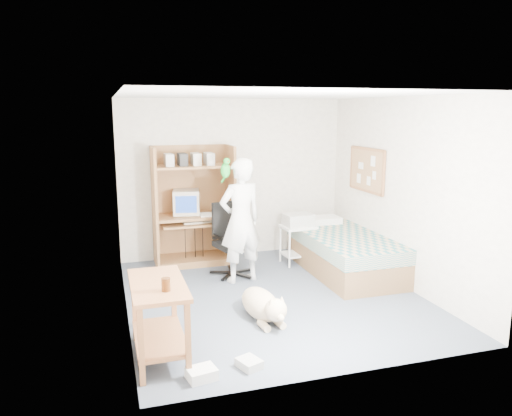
# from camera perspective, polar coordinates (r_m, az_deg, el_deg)

# --- Properties ---
(floor) EXTENTS (4.00, 4.00, 0.00)m
(floor) POSITION_cam_1_polar(r_m,az_deg,el_deg) (6.45, 1.96, -10.02)
(floor) COLOR #434D5B
(floor) RESTS_ON ground
(wall_back) EXTENTS (3.60, 0.02, 2.50)m
(wall_back) POSITION_cam_1_polar(r_m,az_deg,el_deg) (8.00, -2.63, 3.40)
(wall_back) COLOR beige
(wall_back) RESTS_ON floor
(wall_right) EXTENTS (0.02, 4.00, 2.50)m
(wall_right) POSITION_cam_1_polar(r_m,az_deg,el_deg) (6.90, 16.32, 1.71)
(wall_right) COLOR beige
(wall_right) RESTS_ON floor
(wall_left) EXTENTS (0.02, 4.00, 2.50)m
(wall_left) POSITION_cam_1_polar(r_m,az_deg,el_deg) (5.79, -15.07, 0.02)
(wall_left) COLOR beige
(wall_left) RESTS_ON floor
(ceiling) EXTENTS (3.60, 4.00, 0.02)m
(ceiling) POSITION_cam_1_polar(r_m,az_deg,el_deg) (6.01, 2.12, 12.78)
(ceiling) COLOR white
(ceiling) RESTS_ON wall_back
(computer_hutch) EXTENTS (1.20, 0.63, 1.80)m
(computer_hutch) POSITION_cam_1_polar(r_m,az_deg,el_deg) (7.68, -7.18, -0.25)
(computer_hutch) COLOR brown
(computer_hutch) RESTS_ON floor
(bed) EXTENTS (1.02, 2.02, 0.66)m
(bed) POSITION_cam_1_polar(r_m,az_deg,el_deg) (7.38, 10.03, -5.06)
(bed) COLOR brown
(bed) RESTS_ON floor
(side_desk) EXTENTS (0.50, 1.00, 0.75)m
(side_desk) POSITION_cam_1_polar(r_m,az_deg,el_deg) (4.86, -11.07, -11.25)
(side_desk) COLOR brown
(side_desk) RESTS_ON floor
(corkboard) EXTENTS (0.04, 0.94, 0.66)m
(corkboard) POSITION_cam_1_polar(r_m,az_deg,el_deg) (7.62, 12.54, 4.27)
(corkboard) COLOR #8B5E3E
(corkboard) RESTS_ON wall_right
(office_chair) EXTENTS (0.58, 0.58, 1.03)m
(office_chair) POSITION_cam_1_polar(r_m,az_deg,el_deg) (7.15, -2.87, -4.78)
(office_chair) COLOR black
(office_chair) RESTS_ON floor
(person) EXTENTS (0.70, 0.55, 1.71)m
(person) POSITION_cam_1_polar(r_m,az_deg,el_deg) (6.76, -1.76, -1.45)
(person) COLOR white
(person) RESTS_ON floor
(parrot) EXTENTS (0.13, 0.22, 0.35)m
(parrot) POSITION_cam_1_polar(r_m,az_deg,el_deg) (6.61, -3.49, 4.47)
(parrot) COLOR #13871F
(parrot) RESTS_ON person
(dog) EXTENTS (0.42, 1.08, 0.40)m
(dog) POSITION_cam_1_polar(r_m,az_deg,el_deg) (5.71, 0.76, -10.99)
(dog) COLOR beige
(dog) RESTS_ON floor
(printer_cart) EXTENTS (0.52, 0.43, 0.60)m
(printer_cart) POSITION_cam_1_polar(r_m,az_deg,el_deg) (7.68, 4.81, -3.46)
(printer_cart) COLOR white
(printer_cart) RESTS_ON floor
(printer) EXTENTS (0.44, 0.35, 0.18)m
(printer) POSITION_cam_1_polar(r_m,az_deg,el_deg) (7.61, 4.85, -1.34)
(printer) COLOR #B7B7B2
(printer) RESTS_ON printer_cart
(crt_monitor) EXTENTS (0.45, 0.47, 0.37)m
(crt_monitor) POSITION_cam_1_polar(r_m,az_deg,el_deg) (7.64, -7.98, 0.69)
(crt_monitor) COLOR beige
(crt_monitor) RESTS_ON computer_hutch
(keyboard) EXTENTS (0.46, 0.20, 0.03)m
(keyboard) POSITION_cam_1_polar(r_m,az_deg,el_deg) (7.56, -6.68, -1.59)
(keyboard) COLOR beige
(keyboard) RESTS_ON computer_hutch
(pencil_cup) EXTENTS (0.08, 0.08, 0.12)m
(pencil_cup) POSITION_cam_1_polar(r_m,az_deg,el_deg) (7.65, -4.75, -0.25)
(pencil_cup) COLOR gold
(pencil_cup) RESTS_ON computer_hutch
(drink_glass) EXTENTS (0.08, 0.08, 0.12)m
(drink_glass) POSITION_cam_1_polar(r_m,az_deg,el_deg) (4.54, -10.27, -8.60)
(drink_glass) COLOR #44210A
(drink_glass) RESTS_ON side_desk
(floor_box_a) EXTENTS (0.28, 0.24, 0.10)m
(floor_box_a) POSITION_cam_1_polar(r_m,az_deg,el_deg) (4.65, -6.23, -18.31)
(floor_box_a) COLOR white
(floor_box_a) RESTS_ON floor
(floor_box_b) EXTENTS (0.25, 0.27, 0.08)m
(floor_box_b) POSITION_cam_1_polar(r_m,az_deg,el_deg) (4.80, -0.78, -17.34)
(floor_box_b) COLOR #B9BAB5
(floor_box_b) RESTS_ON floor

